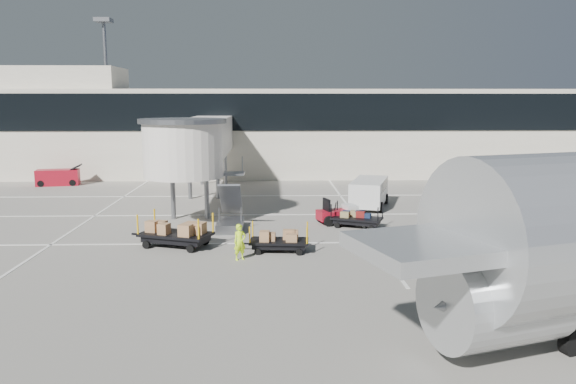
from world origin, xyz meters
name	(u,v)px	position (x,y,z in m)	size (l,w,h in m)	color
ground	(253,254)	(0.00, 0.00, 0.00)	(140.00, 140.00, 0.00)	#9F988E
lane_markings	(247,214)	(-0.67, 9.33, 0.01)	(40.00, 30.00, 0.02)	white
terminal	(259,131)	(-0.35, 29.94, 4.11)	(64.00, 12.11, 15.20)	beige
jet_bridge	(198,142)	(-3.97, 12.26, 4.28)	(5.70, 20.40, 6.03)	silver
baggage_tug	(338,214)	(4.68, 6.48, 0.54)	(2.47, 1.98, 1.48)	maroon
suitcase_cart	(358,219)	(5.72, 5.43, 0.48)	(3.39, 2.33, 1.32)	black
box_cart_near	(280,241)	(1.24, 0.45, 0.49)	(3.41, 1.58, 1.32)	black
box_cart_far	(173,234)	(-3.91, 1.41, 0.67)	(4.21, 2.74, 1.63)	black
ground_worker	(240,242)	(-0.55, -0.90, 0.81)	(0.59, 0.39, 1.63)	#CBFF1A
minivan	(369,190)	(7.37, 11.46, 1.10)	(3.32, 5.22, 1.84)	silver
belt_loader	(58,177)	(-16.94, 21.82, 0.66)	(3.78, 2.00, 1.74)	maroon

